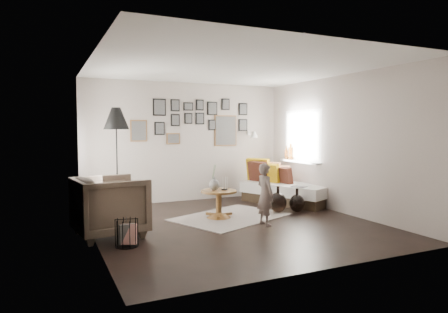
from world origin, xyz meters
name	(u,v)px	position (x,y,z in m)	size (l,w,h in m)	color
ground	(234,224)	(0.00, 0.00, 0.00)	(4.80, 4.80, 0.00)	black
wall_back	(186,142)	(0.00, 2.40, 1.30)	(4.50, 4.50, 0.00)	#AA9E95
wall_front	(328,155)	(0.00, -2.40, 1.30)	(4.50, 4.50, 0.00)	#AA9E95
wall_left	(92,149)	(-2.25, 0.00, 1.30)	(4.80, 4.80, 0.00)	#AA9E95
wall_right	(341,144)	(2.25, 0.00, 1.30)	(4.80, 4.80, 0.00)	#AA9E95
ceiling	(234,67)	(0.00, 0.00, 2.60)	(4.80, 4.80, 0.00)	white
door_left	(85,161)	(-2.23, 1.20, 1.05)	(0.00, 2.14, 2.14)	white
window_right	(296,159)	(2.18, 1.34, 0.93)	(0.15, 1.32, 1.30)	white
gallery_wall	(198,122)	(0.29, 2.38, 1.74)	(2.74, 0.03, 1.08)	brown
wall_sconce	(254,134)	(1.55, 2.13, 1.46)	(0.18, 0.36, 0.16)	white
rug	(231,217)	(0.16, 0.45, 0.01)	(1.94, 1.36, 0.01)	beige
pedestal_table	(219,205)	(-0.06, 0.48, 0.23)	(0.64, 0.64, 0.50)	brown
vase	(214,183)	(-0.14, 0.50, 0.64)	(0.18, 0.18, 0.46)	black
candles	(224,183)	(0.05, 0.48, 0.62)	(0.11, 0.11, 0.24)	black
daybed	(284,189)	(1.81, 1.27, 0.30)	(1.51, 2.05, 0.93)	black
magazine_on_daybed	(299,187)	(1.76, 0.62, 0.44)	(0.21, 0.29, 0.02)	black
armchair	(110,206)	(-2.00, 0.08, 0.45)	(0.96, 0.98, 0.89)	brown
armchair_cushion	(110,203)	(-2.00, 0.13, 0.48)	(0.40, 0.40, 0.10)	silver
floor_lamp	(116,123)	(-1.65, 1.49, 1.71)	(0.46, 0.46, 1.98)	black
magazine_basket	(127,233)	(-1.88, -0.55, 0.18)	(0.36, 0.36, 0.37)	black
demijohn_large	(278,202)	(1.17, 0.47, 0.19)	(0.33, 0.33, 0.50)	black
demijohn_small	(297,203)	(1.52, 0.35, 0.17)	(0.29, 0.29, 0.46)	black
child	(265,194)	(0.43, -0.30, 0.51)	(0.37, 0.25, 1.03)	#62534D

